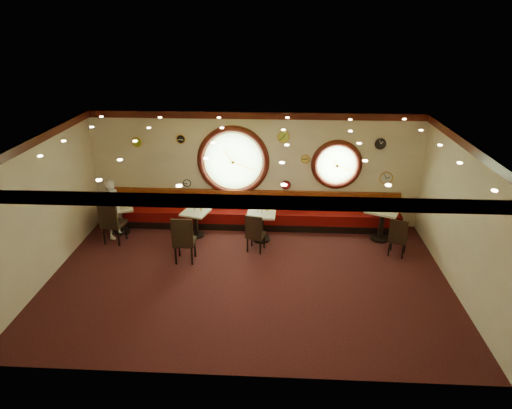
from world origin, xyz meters
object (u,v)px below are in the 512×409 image
object	(u,v)px
condiment_a_bottle	(125,203)
condiment_c_bottle	(267,208)
chair_a	(111,219)
condiment_b_salt	(195,208)
chair_b	(183,237)
chair_c	(255,231)
waiter	(114,209)
condiment_c_salt	(258,211)
condiment_d_pepper	(385,208)
condiment_d_salt	(379,206)
condiment_a_salt	(120,204)
condiment_b_pepper	(194,210)
condiment_a_pepper	(121,206)
condiment_c_pepper	(262,212)
table_b	(196,221)
table_d	(382,220)
chair_d	(398,235)
table_a	(121,216)
condiment_d_bottle	(387,204)
condiment_b_bottle	(201,207)
table_c	(261,223)

from	to	relation	value
condiment_a_bottle	condiment_c_bottle	bearing A→B (deg)	-3.95
chair_a	condiment_b_salt	xyz separation A→B (m)	(2.06, 0.64, 0.06)
chair_b	chair_a	bearing A→B (deg)	156.96
chair_c	waiter	size ratio (longest dim) A/B	0.39
condiment_c_salt	condiment_d_pepper	world-z (taller)	condiment_d_pepper
condiment_c_salt	condiment_d_salt	size ratio (longest dim) A/B	0.83
condiment_c_salt	condiment_d_salt	xyz separation A→B (m)	(3.13, 0.25, 0.09)
condiment_a_salt	condiment_c_salt	distance (m)	3.78
condiment_c_salt	condiment_b_pepper	xyz separation A→B (m)	(-1.69, 0.15, -0.08)
condiment_c_salt	condiment_a_pepper	bearing A→B (deg)	176.02
condiment_b_salt	condiment_c_pepper	size ratio (longest dim) A/B	1.05
chair_a	condiment_c_pepper	size ratio (longest dim) A/B	7.54
chair_a	waiter	bearing A→B (deg)	107.48
condiment_d_salt	condiment_b_pepper	size ratio (longest dim) A/B	1.18
condiment_c_pepper	condiment_a_bottle	xyz separation A→B (m)	(-3.72, 0.45, -0.02)
chair_c	condiment_a_salt	size ratio (longest dim) A/B	6.06
chair_c	condiment_c_pepper	bearing A→B (deg)	91.16
chair_b	condiment_a_salt	world-z (taller)	chair_b
table_b	condiment_d_pepper	bearing A→B (deg)	-0.01
table_d	condiment_a_salt	bearing A→B (deg)	178.96
condiment_b_pepper	waiter	bearing A→B (deg)	-175.96
chair_a	condiment_d_salt	xyz separation A→B (m)	(6.88, 0.65, 0.23)
chair_d	table_a	bearing A→B (deg)	-164.85
condiment_a_salt	condiment_c_bottle	bearing A→B (deg)	-3.39
chair_d	condiment_b_pepper	size ratio (longest dim) A/B	6.89
chair_c	condiment_d_salt	bearing A→B (deg)	30.93
chair_b	waiter	xyz separation A→B (m)	(-2.11, 1.28, 0.13)
chair_c	condiment_d_bottle	size ratio (longest dim) A/B	3.79
condiment_c_bottle	chair_c	bearing A→B (deg)	-109.98
condiment_b_bottle	chair_c	bearing A→B (deg)	-30.85
condiment_a_salt	condiment_c_salt	bearing A→B (deg)	-5.36
condiment_a_pepper	condiment_b_bottle	bearing A→B (deg)	-0.53
condiment_d_salt	condiment_c_pepper	size ratio (longest dim) A/B	1.05
condiment_c_salt	condiment_a_bottle	xyz separation A→B (m)	(-3.62, 0.38, -0.02)
chair_b	chair_c	distance (m)	1.77
table_d	condiment_b_bottle	distance (m)	4.78
table_b	condiment_d_pepper	xyz separation A→B (m)	(4.94, -0.00, 0.49)
chair_c	waiter	bearing A→B (deg)	-174.83
table_b	table_a	bearing A→B (deg)	177.19
table_c	condiment_b_bottle	distance (m)	1.67
table_d	condiment_c_bottle	size ratio (longest dim) A/B	6.82
condiment_b_salt	condiment_a_bottle	world-z (taller)	condiment_a_bottle
condiment_b_salt	condiment_c_pepper	bearing A→B (deg)	-9.45
chair_c	condiment_a_salt	distance (m)	3.86
table_b	condiment_b_pepper	xyz separation A→B (m)	(-0.02, -0.00, 0.31)
table_d	condiment_d_salt	xyz separation A→B (m)	(-0.12, 0.02, 0.38)
condiment_b_pepper	condiment_b_bottle	xyz separation A→B (m)	(0.16, 0.09, 0.04)
condiment_d_bottle	chair_d	bearing A→B (deg)	-84.76
table_b	condiment_d_salt	distance (m)	4.82
table_b	condiment_c_salt	bearing A→B (deg)	-5.35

